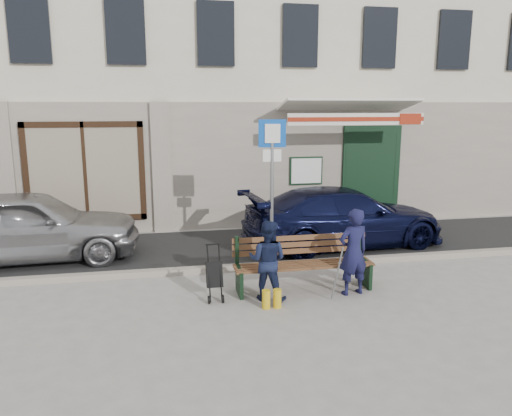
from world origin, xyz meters
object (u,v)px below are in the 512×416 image
object	(u,v)px
car_navy	(344,217)
man	(353,252)
woman	(267,260)
parking_sign	(272,168)
bench	(301,264)
car_silver	(28,226)
stroller	(214,276)

from	to	relation	value
car_navy	man	distance (m)	2.98
man	woman	world-z (taller)	man
car_navy	parking_sign	world-z (taller)	parking_sign
bench	woman	bearing A→B (deg)	-155.93
car_silver	parking_sign	distance (m)	5.07
car_silver	bench	world-z (taller)	car_silver
woman	man	bearing A→B (deg)	-154.67
car_silver	woman	size ratio (longest dim) A/B	3.28
car_silver	parking_sign	size ratio (longest dim) A/B	1.52
car_silver	bench	xyz separation A→B (m)	(4.98, -2.63, -0.28)
car_silver	car_navy	xyz separation A→B (m)	(6.68, -0.13, -0.08)
car_silver	parking_sign	bearing A→B (deg)	-105.66
parking_sign	bench	distance (m)	2.15
woman	stroller	world-z (taller)	woman
parking_sign	bench	bearing A→B (deg)	-79.75
parking_sign	stroller	size ratio (longest dim) A/B	3.13
car_navy	woman	distance (m)	3.65
car_silver	woman	bearing A→B (deg)	-127.00
car_navy	man	xyz separation A→B (m)	(-0.91, -2.84, 0.07)
parking_sign	bench	size ratio (longest dim) A/B	1.19
car_silver	woman	distance (m)	5.22
bench	man	distance (m)	0.91
bench	man	bearing A→B (deg)	-23.05
car_navy	bench	world-z (taller)	car_navy
man	car_silver	bearing A→B (deg)	-37.79
man	bench	bearing A→B (deg)	-33.62
bench	stroller	distance (m)	1.51
car_navy	stroller	size ratio (longest dim) A/B	5.01
man	woman	bearing A→B (deg)	-12.40
car_silver	stroller	distance (m)	4.46
car_silver	car_navy	distance (m)	6.68
car_silver	woman	xyz separation A→B (m)	(4.32, -2.92, -0.08)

